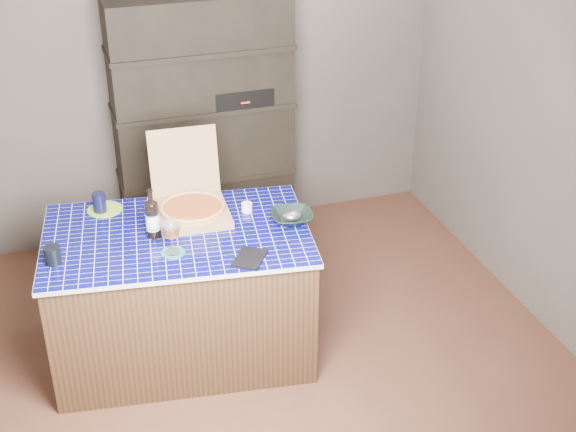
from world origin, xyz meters
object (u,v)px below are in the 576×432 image
object	(u,v)px
dvd_case	(250,258)
bowl	(292,217)
pizza_box	(192,205)
mead_bottle	(152,218)
wine_glass	(171,230)
kitchen_island	(181,293)

from	to	relation	value
dvd_case	bowl	size ratio (longest dim) A/B	0.85
pizza_box	mead_bottle	distance (m)	0.31
mead_bottle	wine_glass	size ratio (longest dim) A/B	1.42
bowl	kitchen_island	bearing A→B (deg)	173.62
pizza_box	wine_glass	world-z (taller)	pizza_box
pizza_box	kitchen_island	bearing A→B (deg)	-122.59
wine_glass	bowl	bearing A→B (deg)	10.39
bowl	mead_bottle	bearing A→B (deg)	174.39
kitchen_island	bowl	distance (m)	0.78
pizza_box	bowl	xyz separation A→B (m)	(0.52, -0.25, -0.03)
mead_bottle	dvd_case	world-z (taller)	mead_bottle
wine_glass	bowl	size ratio (longest dim) A/B	0.87
pizza_box	wine_glass	distance (m)	0.43
pizza_box	dvd_case	xyz separation A→B (m)	(0.19, -0.57, -0.05)
dvd_case	bowl	bearing A→B (deg)	76.54
kitchen_island	dvd_case	xyz separation A→B (m)	(0.31, -0.39, 0.41)
pizza_box	dvd_case	bearing A→B (deg)	-69.16
mead_bottle	pizza_box	bearing A→B (deg)	34.96
kitchen_island	dvd_case	distance (m)	0.65
kitchen_island	dvd_case	bearing A→B (deg)	-43.71
mead_bottle	dvd_case	size ratio (longest dim) A/B	1.44
kitchen_island	wine_glass	distance (m)	0.58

